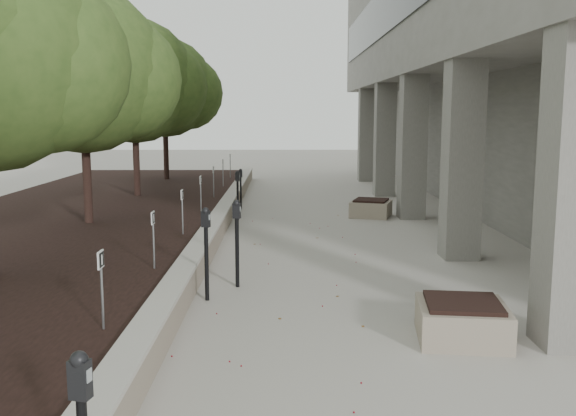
{
  "coord_description": "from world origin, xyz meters",
  "views": [
    {
      "loc": [
        -0.19,
        -6.8,
        2.95
      ],
      "look_at": [
        -0.12,
        5.44,
        1.12
      ],
      "focal_mm": 39.67,
      "sensor_mm": 36.0,
      "label": 1
    }
  ],
  "objects_px": {
    "crabapple_tree_3": "(84,106)",
    "crabapple_tree_4": "(134,108)",
    "parking_meter_2": "(206,254)",
    "planter_front": "(462,320)",
    "planter_back": "(371,208)",
    "crabapple_tree_5": "(165,109)",
    "parking_meter_5": "(241,189)",
    "parking_meter_3": "(237,244)",
    "parking_meter_4": "(238,195)"
  },
  "relations": [
    {
      "from": "crabapple_tree_4",
      "to": "parking_meter_5",
      "type": "relative_size",
      "value": 4.32
    },
    {
      "from": "planter_back",
      "to": "parking_meter_3",
      "type": "bearing_deg",
      "value": -113.81
    },
    {
      "from": "parking_meter_4",
      "to": "planter_back",
      "type": "relative_size",
      "value": 1.28
    },
    {
      "from": "parking_meter_4",
      "to": "parking_meter_5",
      "type": "height_order",
      "value": "parking_meter_4"
    },
    {
      "from": "parking_meter_3",
      "to": "parking_meter_4",
      "type": "distance_m",
      "value": 6.92
    },
    {
      "from": "crabapple_tree_3",
      "to": "crabapple_tree_4",
      "type": "bearing_deg",
      "value": 90.0
    },
    {
      "from": "crabapple_tree_4",
      "to": "parking_meter_2",
      "type": "xyz_separation_m",
      "value": [
        3.38,
        -10.0,
        -2.37
      ]
    },
    {
      "from": "crabapple_tree_3",
      "to": "parking_meter_5",
      "type": "relative_size",
      "value": 4.32
    },
    {
      "from": "planter_back",
      "to": "crabapple_tree_5",
      "type": "bearing_deg",
      "value": 136.55
    },
    {
      "from": "parking_meter_2",
      "to": "parking_meter_3",
      "type": "distance_m",
      "value": 0.9
    },
    {
      "from": "crabapple_tree_5",
      "to": "parking_meter_4",
      "type": "distance_m",
      "value": 8.38
    },
    {
      "from": "crabapple_tree_5",
      "to": "parking_meter_4",
      "type": "relative_size",
      "value": 3.94
    },
    {
      "from": "parking_meter_2",
      "to": "parking_meter_4",
      "type": "xyz_separation_m",
      "value": [
        -0.07,
        7.69,
        -0.06
      ]
    },
    {
      "from": "parking_meter_4",
      "to": "parking_meter_2",
      "type": "bearing_deg",
      "value": -88.51
    },
    {
      "from": "parking_meter_2",
      "to": "planter_front",
      "type": "height_order",
      "value": "parking_meter_2"
    },
    {
      "from": "parking_meter_5",
      "to": "planter_front",
      "type": "relative_size",
      "value": 1.11
    },
    {
      "from": "parking_meter_2",
      "to": "parking_meter_4",
      "type": "distance_m",
      "value": 7.69
    },
    {
      "from": "parking_meter_2",
      "to": "parking_meter_3",
      "type": "bearing_deg",
      "value": 79.37
    },
    {
      "from": "planter_front",
      "to": "parking_meter_3",
      "type": "bearing_deg",
      "value": 140.43
    },
    {
      "from": "crabapple_tree_3",
      "to": "crabapple_tree_5",
      "type": "xyz_separation_m",
      "value": [
        0.0,
        10.0,
        0.0
      ]
    },
    {
      "from": "planter_front",
      "to": "crabapple_tree_4",
      "type": "bearing_deg",
      "value": 120.48
    },
    {
      "from": "crabapple_tree_4",
      "to": "parking_meter_2",
      "type": "relative_size",
      "value": 3.63
    },
    {
      "from": "crabapple_tree_5",
      "to": "planter_front",
      "type": "relative_size",
      "value": 4.8
    },
    {
      "from": "crabapple_tree_3",
      "to": "crabapple_tree_4",
      "type": "xyz_separation_m",
      "value": [
        0.0,
        5.0,
        0.0
      ]
    },
    {
      "from": "parking_meter_3",
      "to": "crabapple_tree_3",
      "type": "bearing_deg",
      "value": 142.31
    },
    {
      "from": "parking_meter_5",
      "to": "crabapple_tree_4",
      "type": "bearing_deg",
      "value": 175.82
    },
    {
      "from": "crabapple_tree_4",
      "to": "parking_meter_3",
      "type": "height_order",
      "value": "crabapple_tree_4"
    },
    {
      "from": "parking_meter_5",
      "to": "planter_back",
      "type": "xyz_separation_m",
      "value": [
        3.84,
        -1.45,
        -0.38
      ]
    },
    {
      "from": "crabapple_tree_3",
      "to": "parking_meter_4",
      "type": "xyz_separation_m",
      "value": [
        3.31,
        2.69,
        -2.43
      ]
    },
    {
      "from": "crabapple_tree_4",
      "to": "parking_meter_3",
      "type": "bearing_deg",
      "value": -67.54
    },
    {
      "from": "crabapple_tree_3",
      "to": "crabapple_tree_4",
      "type": "height_order",
      "value": "same"
    },
    {
      "from": "crabapple_tree_3",
      "to": "parking_meter_3",
      "type": "xyz_separation_m",
      "value": [
        3.8,
        -4.2,
        -2.37
      ]
    },
    {
      "from": "parking_meter_3",
      "to": "parking_meter_2",
      "type": "bearing_deg",
      "value": -108.01
    },
    {
      "from": "crabapple_tree_4",
      "to": "parking_meter_2",
      "type": "height_order",
      "value": "crabapple_tree_4"
    },
    {
      "from": "parking_meter_3",
      "to": "planter_front",
      "type": "xyz_separation_m",
      "value": [
        3.14,
        -2.59,
        -0.49
      ]
    },
    {
      "from": "parking_meter_2",
      "to": "planter_front",
      "type": "relative_size",
      "value": 1.32
    },
    {
      "from": "parking_meter_2",
      "to": "parking_meter_4",
      "type": "relative_size",
      "value": 1.09
    },
    {
      "from": "crabapple_tree_3",
      "to": "parking_meter_4",
      "type": "height_order",
      "value": "crabapple_tree_3"
    },
    {
      "from": "planter_front",
      "to": "planter_back",
      "type": "bearing_deg",
      "value": 89.09
    },
    {
      "from": "parking_meter_2",
      "to": "planter_back",
      "type": "relative_size",
      "value": 1.39
    },
    {
      "from": "crabapple_tree_4",
      "to": "planter_back",
      "type": "xyz_separation_m",
      "value": [
        7.1,
        -1.73,
        -2.87
      ]
    },
    {
      "from": "crabapple_tree_3",
      "to": "planter_back",
      "type": "bearing_deg",
      "value": 24.73
    },
    {
      "from": "crabapple_tree_5",
      "to": "crabapple_tree_3",
      "type": "bearing_deg",
      "value": -90.0
    },
    {
      "from": "parking_meter_2",
      "to": "planter_back",
      "type": "distance_m",
      "value": 9.08
    },
    {
      "from": "parking_meter_3",
      "to": "parking_meter_5",
      "type": "distance_m",
      "value": 8.94
    },
    {
      "from": "parking_meter_3",
      "to": "parking_meter_5",
      "type": "height_order",
      "value": "parking_meter_3"
    },
    {
      "from": "crabapple_tree_3",
      "to": "crabapple_tree_5",
      "type": "distance_m",
      "value": 10.0
    },
    {
      "from": "planter_front",
      "to": "planter_back",
      "type": "relative_size",
      "value": 1.05
    },
    {
      "from": "crabapple_tree_3",
      "to": "parking_meter_5",
      "type": "height_order",
      "value": "crabapple_tree_3"
    },
    {
      "from": "planter_front",
      "to": "planter_back",
      "type": "xyz_separation_m",
      "value": [
        0.16,
        10.07,
        -0.01
      ]
    }
  ]
}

